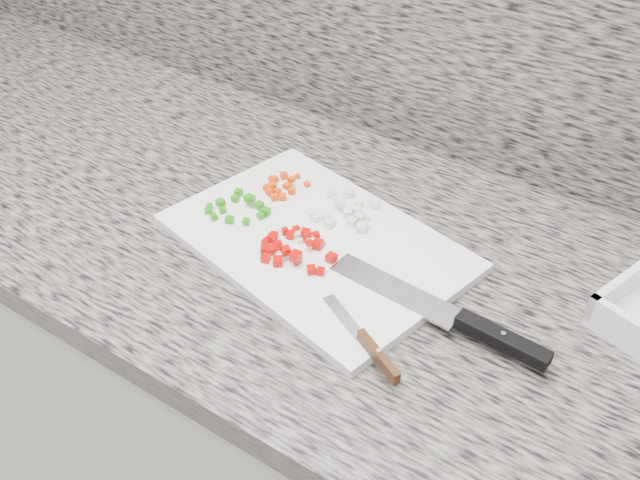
{
  "coord_description": "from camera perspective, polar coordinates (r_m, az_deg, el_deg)",
  "views": [
    {
      "loc": [
        0.44,
        0.78,
        1.53
      ],
      "look_at": [
        0.03,
        1.4,
        0.93
      ],
      "focal_mm": 40.0,
      "sensor_mm": 36.0,
      "label": 1
    }
  ],
  "objects": [
    {
      "name": "carrot_pile",
      "position": [
        1.08,
        -3.27,
        4.28
      ],
      "size": [
        0.06,
        0.08,
        0.02
      ],
      "color": "#DE3D04",
      "rests_on": "cutting_board"
    },
    {
      "name": "chef_knife",
      "position": [
        0.88,
        11.38,
        -6.39
      ],
      "size": [
        0.3,
        0.05,
        0.02
      ],
      "rotation": [
        0.0,
        0.0,
        -0.07
      ],
      "color": "silver",
      "rests_on": "cutting_board"
    },
    {
      "name": "garlic_pile",
      "position": [
        0.99,
        -1.15,
        0.36
      ],
      "size": [
        0.05,
        0.04,
        0.01
      ],
      "color": "beige",
      "rests_on": "cutting_board"
    },
    {
      "name": "onion_pile",
      "position": [
        1.03,
        2.42,
        2.34
      ],
      "size": [
        0.1,
        0.09,
        0.02
      ],
      "color": "silver",
      "rests_on": "cutting_board"
    },
    {
      "name": "cutting_board",
      "position": [
        0.99,
        -0.32,
        -0.2
      ],
      "size": [
        0.45,
        0.35,
        0.01
      ],
      "primitive_type": "cube",
      "rotation": [
        0.0,
        0.0,
        -0.22
      ],
      "color": "white",
      "rests_on": "countertop"
    },
    {
      "name": "countertop",
      "position": [
        1.02,
        0.11,
        -0.62
      ],
      "size": [
        3.96,
        0.64,
        0.04
      ],
      "primitive_type": "cube",
      "color": "slate",
      "rests_on": "cabinet"
    },
    {
      "name": "green_pepper_pile",
      "position": [
        1.04,
        -6.5,
        2.66
      ],
      "size": [
        0.09,
        0.08,
        0.02
      ],
      "color": "#1D800B",
      "rests_on": "cutting_board"
    },
    {
      "name": "red_pepper_pile",
      "position": [
        0.96,
        -2.3,
        -0.66
      ],
      "size": [
        0.11,
        0.09,
        0.02
      ],
      "color": "#C20702",
      "rests_on": "cutting_board"
    },
    {
      "name": "cabinet",
      "position": [
        1.36,
        0.08,
        -15.49
      ],
      "size": [
        3.92,
        0.62,
        0.86
      ],
      "primitive_type": "cube",
      "color": "silver",
      "rests_on": "ground"
    },
    {
      "name": "paring_knife",
      "position": [
        0.83,
        3.94,
        -8.43
      ],
      "size": [
        0.15,
        0.09,
        0.02
      ],
      "rotation": [
        0.0,
        0.0,
        -0.49
      ],
      "color": "silver",
      "rests_on": "cutting_board"
    }
  ]
}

